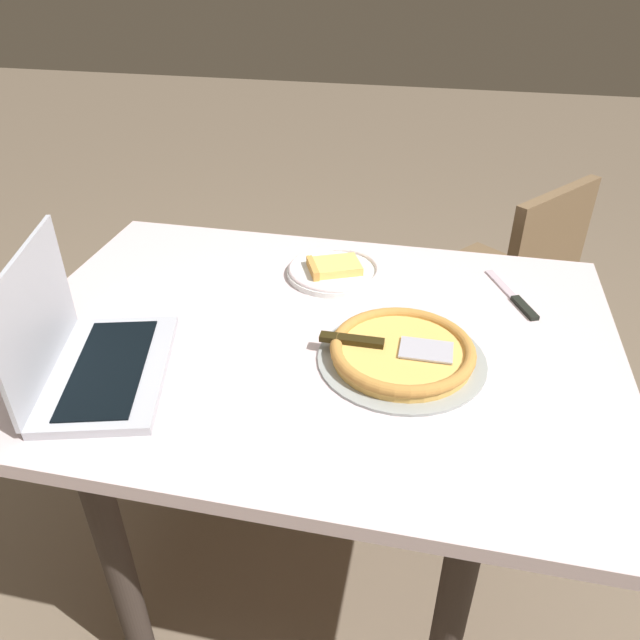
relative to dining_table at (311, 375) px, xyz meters
The scene contains 7 objects.
ground_plane 0.66m from the dining_table, ahead, with size 12.00×12.00×0.00m, color #756451.
dining_table is the anchor object (origin of this frame).
laptop 0.47m from the dining_table, 30.21° to the left, with size 0.30×0.39×0.26m.
pizza_plate 0.29m from the dining_table, 90.70° to the right, with size 0.23×0.23×0.04m.
pizza_tray 0.24m from the dining_table, 165.59° to the left, with size 0.33×0.33×0.04m.
table_knife 0.50m from the dining_table, 151.46° to the right, with size 0.11×0.21×0.01m.
chair_near 0.99m from the dining_table, 119.63° to the right, with size 0.58×0.58×0.84m.
Camera 1 is at (-0.24, 1.02, 1.49)m, focal length 34.00 mm.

